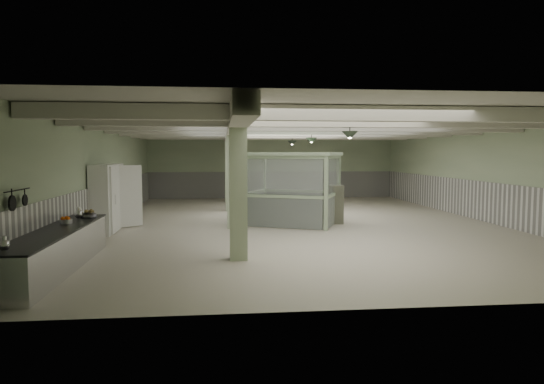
{
  "coord_description": "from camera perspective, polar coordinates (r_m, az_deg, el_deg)",
  "views": [
    {
      "loc": [
        -2.9,
        -17.64,
        2.59
      ],
      "look_at": [
        -1.25,
        -1.84,
        1.3
      ],
      "focal_mm": 32.0,
      "sensor_mm": 36.0,
      "label": 1
    }
  ],
  "objects": [
    {
      "name": "column_d",
      "position": [
        25.65,
        -5.09,
        2.86
      ],
      "size": [
        0.42,
        0.42,
        3.6
      ],
      "primitive_type": "cube",
      "color": "#AEC19B",
      "rests_on": "floor"
    },
    {
      "name": "beam_d",
      "position": [
        17.9,
        3.38,
        7.29
      ],
      "size": [
        13.9,
        0.35,
        0.32
      ],
      "primitive_type": "cube",
      "color": "beige",
      "rests_on": "ceiling"
    },
    {
      "name": "wall_front",
      "position": [
        8.21,
        14.76,
        -1.04
      ],
      "size": [
        14.0,
        0.02,
        3.6
      ],
      "primitive_type": "cube",
      "color": "#B1C39C",
      "rests_on": "floor"
    },
    {
      "name": "wainscot_left",
      "position": [
        18.2,
        -18.89,
        -1.41
      ],
      "size": [
        0.05,
        19.9,
        1.5
      ],
      "primitive_type": "cube",
      "color": "white",
      "rests_on": "floor"
    },
    {
      "name": "beam_a",
      "position": [
        10.58,
        10.09,
        9.07
      ],
      "size": [
        13.9,
        0.35,
        0.32
      ],
      "primitive_type": "cube",
      "color": "beige",
      "rests_on": "ceiling"
    },
    {
      "name": "filing_cabinet",
      "position": [
        17.97,
        7.53,
        -1.43
      ],
      "size": [
        0.48,
        0.66,
        1.4
      ],
      "primitive_type": "cube",
      "rotation": [
        0.0,
        0.0,
        -0.04
      ],
      "color": "#626453",
      "rests_on": "floor"
    },
    {
      "name": "beam_g",
      "position": [
        25.32,
        0.6,
        6.52
      ],
      "size": [
        13.9,
        0.35,
        0.32
      ],
      "primitive_type": "cube",
      "color": "beige",
      "rests_on": "ceiling"
    },
    {
      "name": "hook_rail",
      "position": [
        10.84,
        -27.77,
        0.19
      ],
      "size": [
        0.02,
        1.2,
        0.02
      ],
      "primitive_type": "cylinder",
      "rotation": [
        1.57,
        0.0,
        0.0
      ],
      "color": "black",
      "rests_on": "wall_left"
    },
    {
      "name": "beam_f",
      "position": [
        22.84,
        1.33,
        6.73
      ],
      "size": [
        13.9,
        0.35,
        0.32
      ],
      "primitive_type": "cube",
      "color": "beige",
      "rests_on": "ceiling"
    },
    {
      "name": "floor",
      "position": [
        18.06,
        3.33,
        -3.61
      ],
      "size": [
        20.0,
        20.0,
        0.0
      ],
      "primitive_type": "plane",
      "color": "beige",
      "rests_on": "ground"
    },
    {
      "name": "beam_e",
      "position": [
        20.36,
        2.23,
        6.98
      ],
      "size": [
        13.9,
        0.35,
        0.32
      ],
      "primitive_type": "cube",
      "color": "beige",
      "rests_on": "ceiling"
    },
    {
      "name": "wall_back",
      "position": [
        27.8,
        0.01,
        3.02
      ],
      "size": [
        14.0,
        0.02,
        3.6
      ],
      "primitive_type": "cube",
      "color": "#B1C39C",
      "rests_on": "floor"
    },
    {
      "name": "veg_colander",
      "position": [
        13.48,
        -20.83,
        -2.41
      ],
      "size": [
        0.59,
        0.59,
        0.21
      ],
      "primitive_type": null,
      "rotation": [
        0.0,
        0.0,
        -0.32
      ],
      "color": "#424147",
      "rests_on": "prep_counter"
    },
    {
      "name": "column_b",
      "position": [
        16.66,
        -4.6,
        1.91
      ],
      "size": [
        0.42,
        0.42,
        3.6
      ],
      "primitive_type": "cube",
      "color": "#AEC19B",
      "rests_on": "floor"
    },
    {
      "name": "wainscot_back",
      "position": [
        27.83,
        0.01,
        0.86
      ],
      "size": [
        13.9,
        0.05,
        1.5
      ],
      "primitive_type": "cube",
      "color": "white",
      "rests_on": "floor"
    },
    {
      "name": "column_c",
      "position": [
        21.66,
        -4.92,
        2.54
      ],
      "size": [
        0.42,
        0.42,
        3.6
      ],
      "primitive_type": "cube",
      "color": "#AEC19B",
      "rests_on": "floor"
    },
    {
      "name": "pitcher_far",
      "position": [
        9.55,
        -28.98,
        -5.34
      ],
      "size": [
        0.22,
        0.24,
        0.26
      ],
      "primitive_type": null,
      "rotation": [
        0.0,
        0.0,
        -0.22
      ],
      "color": "silver",
      "rests_on": "prep_counter"
    },
    {
      "name": "ceiling",
      "position": [
        17.91,
        3.38,
        7.87
      ],
      "size": [
        14.0,
        20.0,
        0.02
      ],
      "primitive_type": "cube",
      "color": "beige",
      "rests_on": "wall_back"
    },
    {
      "name": "wainscot_right",
      "position": [
        20.3,
        23.16,
        -0.93
      ],
      "size": [
        0.05,
        19.9,
        1.5
      ],
      "primitive_type": "cube",
      "color": "white",
      "rests_on": "floor"
    },
    {
      "name": "column_a",
      "position": [
        11.67,
        -3.99,
        0.75
      ],
      "size": [
        0.42,
        0.42,
        3.6
      ],
      "primitive_type": "cube",
      "color": "#AEC19B",
      "rests_on": "floor"
    },
    {
      "name": "beam_b",
      "position": [
        13.0,
        7.01,
        8.27
      ],
      "size": [
        13.9,
        0.35,
        0.32
      ],
      "primitive_type": "cube",
      "color": "beige",
      "rests_on": "ceiling"
    },
    {
      "name": "girder",
      "position": [
        17.66,
        -4.71,
        7.19
      ],
      "size": [
        0.45,
        19.9,
        0.4
      ],
      "primitive_type": "cube",
      "color": "beige",
      "rests_on": "ceiling"
    },
    {
      "name": "skillet_far",
      "position": [
        11.04,
        -27.07,
        -0.86
      ],
      "size": [
        0.03,
        0.23,
        0.23
      ],
      "primitive_type": "cylinder",
      "rotation": [
        0.0,
        1.57,
        0.0
      ],
      "color": "black",
      "rests_on": "hook_rail"
    },
    {
      "name": "guard_booth",
      "position": [
        17.64,
        2.41,
        1.95
      ],
      "size": [
        4.06,
        3.8,
        2.61
      ],
      "rotation": [
        0.0,
        0.0,
        -0.41
      ],
      "color": "#A2BA95",
      "rests_on": "floor"
    },
    {
      "name": "walkin_cooler",
      "position": [
        16.87,
        -18.7,
        -0.63
      ],
      "size": [
        1.14,
        2.43,
        2.23
      ],
      "color": "white",
      "rests_on": "floor"
    },
    {
      "name": "wall_right",
      "position": [
        20.25,
        23.32,
        2.03
      ],
      "size": [
        0.02,
        20.0,
        3.6
      ],
      "primitive_type": "cube",
      "color": "#B1C39C",
      "rests_on": "floor"
    },
    {
      "name": "pendant_front",
      "position": [
        13.1,
        9.14,
        6.6
      ],
      "size": [
        0.44,
        0.44,
        0.22
      ],
      "primitive_type": "cone",
      "rotation": [
        3.14,
        0.0,
        0.0
      ],
      "color": "#2C3A2C",
      "rests_on": "ceiling"
    },
    {
      "name": "pendant_mid",
      "position": [
        18.46,
        4.66,
        6.06
      ],
      "size": [
        0.44,
        0.44,
        0.22
      ],
      "primitive_type": "cone",
      "rotation": [
        3.14,
        0.0,
        0.0
      ],
      "color": "#2C3A2C",
      "rests_on": "ceiling"
    },
    {
      "name": "orange_bowl",
      "position": [
        12.51,
        -23.07,
        -3.26
      ],
      "size": [
        0.32,
        0.32,
        0.1
      ],
      "primitive_type": "cylinder",
      "rotation": [
        0.0,
        0.0,
        0.11
      ],
      "color": "#B2B2B7",
      "rests_on": "prep_counter"
    },
    {
      "name": "prep_counter",
      "position": [
        11.69,
        -24.15,
        -6.27
      ],
      "size": [
        0.94,
        5.39,
        0.91
      ],
      "color": "silver",
      "rests_on": "floor"
    },
    {
      "name": "skillet_near",
      "position": [
        10.48,
        -28.25,
        -1.17
      ],
      "size": [
        0.04,
        0.3,
        0.3
      ],
      "primitive_type": "cylinder",
      "rotation": [
        0.0,
        1.57,
        0.0
      ],
      "color": "black",
      "rests_on": "hook_rail"
    },
    {
      "name": "pendant_back",
      "position": [
        23.39,
        2.39,
        5.77
      ],
      "size": [
        0.44,
        0.44,
        0.22
      ],
      "primitive_type": "cone",
      "rotation": [
        3.14,
        0.0,
        0.0
      ],
      "color": "#2C3A2C",
      "rests_on": "ceiling"
    },
    {
      "name": "beam_c",
      "position": [
        15.44,
        4.91,
        7.71
      ],
      "size": [
        13.9,
        0.35,
        0.32
      ],
      "primitive_type": "cube",
      "color": "beige",
      "rests_on": "ceiling"
    },
    {
      "name": "pitcher_near",
      "position": [
        13.37,
        -21.78,
        -2.31
      ],
      "size": [
        0.28,
        0.3,
        0.3
      ],
      "primitive_type": null,
      "rotation": [
        0.0,
        0.0,
        0.41
      ],
      "color": "silver",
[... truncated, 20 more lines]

